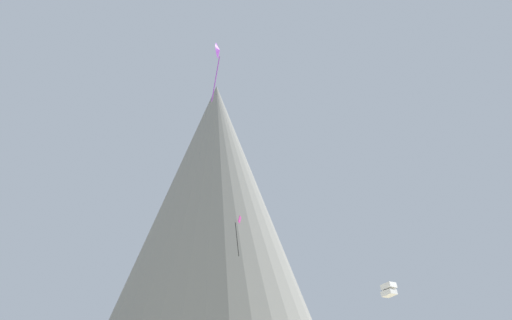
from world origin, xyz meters
The scene contains 4 objects.
rock_massif centered at (-2.13, 91.40, 27.52)m, with size 63.23×63.23×59.07m.
kite_violet_high centered at (-2.62, 24.47, 30.93)m, with size 0.79×1.33×5.13m.
kite_white_mid centered at (15.14, 43.31, 14.40)m, with size 1.76×1.78×1.49m.
kite_magenta_mid centered at (0.14, 53.19, 23.00)m, with size 0.77×0.96×4.78m.
Camera 1 is at (-2.50, -25.01, 4.87)m, focal length 47.45 mm.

